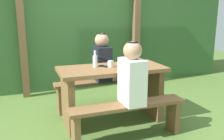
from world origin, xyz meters
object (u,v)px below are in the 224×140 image
at_px(drinking_glass, 111,64).
at_px(cell_phone, 104,66).
at_px(person_black_coat, 102,59).
at_px(bottle_left, 95,61).
at_px(bench_near, 128,114).
at_px(bench_far, 100,88).
at_px(picnic_table, 112,85).
at_px(person_white_shirt, 132,75).

bearing_deg(drinking_glass, cell_phone, 146.47).
xyz_separation_m(person_black_coat, bottle_left, (-0.24, -0.44, 0.07)).
distance_m(bench_near, bench_far, 1.07).
xyz_separation_m(bottle_left, cell_phone, (0.12, -0.01, -0.08)).
bearing_deg(drinking_glass, bench_near, -88.96).
bearing_deg(cell_phone, bottle_left, 147.39).
relative_size(picnic_table, drinking_glass, 16.81).
distance_m(drinking_glass, bottle_left, 0.21).
relative_size(person_white_shirt, drinking_glass, 8.64).
xyz_separation_m(bench_near, cell_phone, (-0.09, 0.61, 0.45)).
bearing_deg(person_black_coat, bottle_left, -118.52).
height_order(bench_far, person_black_coat, person_black_coat).
bearing_deg(bench_near, person_white_shirt, 4.39).
distance_m(bottle_left, cell_phone, 0.14).
bearing_deg(bench_near, picnic_table, 90.00).
height_order(drinking_glass, bottle_left, bottle_left).
height_order(drinking_glass, cell_phone, drinking_glass).
bearing_deg(drinking_glass, person_black_coat, 84.71).
bearing_deg(person_black_coat, picnic_table, -93.93).
xyz_separation_m(drinking_glass, bottle_left, (-0.19, 0.06, 0.04)).
distance_m(picnic_table, bottle_left, 0.40).
bearing_deg(picnic_table, bottle_left, 156.50).
relative_size(bench_near, person_black_coat, 1.95).
distance_m(picnic_table, person_white_shirt, 0.60).
bearing_deg(person_white_shirt, bench_far, 92.31).
xyz_separation_m(drinking_glass, cell_phone, (-0.08, 0.05, -0.04)).
bearing_deg(drinking_glass, bench_far, 88.85).
bearing_deg(bottle_left, bench_far, 65.42).
distance_m(bench_near, person_black_coat, 1.16).
xyz_separation_m(person_black_coat, cell_phone, (-0.12, -0.46, -0.01)).
relative_size(person_black_coat, drinking_glass, 8.64).
xyz_separation_m(bench_far, person_white_shirt, (0.04, -1.07, 0.46)).
relative_size(picnic_table, bench_near, 1.00).
distance_m(drinking_glass, cell_phone, 0.10).
xyz_separation_m(bench_far, person_black_coat, (0.04, -0.00, 0.46)).
relative_size(drinking_glass, cell_phone, 0.59).
xyz_separation_m(bench_near, person_black_coat, (0.04, 1.07, 0.46)).
xyz_separation_m(bench_near, bench_far, (0.00, 1.07, 0.00)).
height_order(picnic_table, cell_phone, cell_phone).
distance_m(picnic_table, bench_near, 0.57).
xyz_separation_m(picnic_table, bench_near, (0.00, -0.54, -0.20)).
bearing_deg(picnic_table, bench_far, 90.00).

